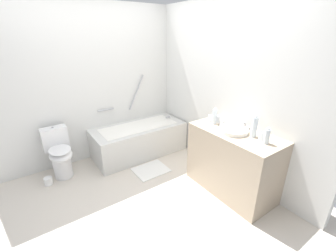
% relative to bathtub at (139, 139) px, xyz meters
% --- Properties ---
extents(ground_plane, '(3.79, 3.79, 0.00)m').
position_rel_bathtub_xyz_m(ground_plane, '(-0.59, -1.04, -0.28)').
color(ground_plane, beige).
extents(wall_back_tiled, '(3.19, 0.10, 2.41)m').
position_rel_bathtub_xyz_m(wall_back_tiled, '(-0.59, 0.39, 0.93)').
color(wall_back_tiled, silver).
rests_on(wall_back_tiled, ground_plane).
extents(wall_right_mirror, '(0.10, 3.17, 2.41)m').
position_rel_bathtub_xyz_m(wall_right_mirror, '(0.85, -1.04, 0.93)').
color(wall_right_mirror, silver).
rests_on(wall_right_mirror, ground_plane).
extents(bathtub, '(1.55, 0.68, 1.30)m').
position_rel_bathtub_xyz_m(bathtub, '(0.00, 0.00, 0.00)').
color(bathtub, silver).
rests_on(bathtub, ground_plane).
extents(toilet, '(0.35, 0.53, 0.73)m').
position_rel_bathtub_xyz_m(toilet, '(-1.26, 0.05, 0.09)').
color(toilet, white).
rests_on(toilet, ground_plane).
extents(vanity_counter, '(0.56, 1.13, 0.85)m').
position_rel_bathtub_xyz_m(vanity_counter, '(0.52, -1.58, 0.15)').
color(vanity_counter, tan).
rests_on(vanity_counter, ground_plane).
extents(sink_basin, '(0.35, 0.35, 0.05)m').
position_rel_bathtub_xyz_m(sink_basin, '(0.50, -1.56, 0.60)').
color(sink_basin, white).
rests_on(sink_basin, vanity_counter).
extents(sink_faucet, '(0.11, 0.15, 0.08)m').
position_rel_bathtub_xyz_m(sink_faucet, '(0.70, -1.56, 0.61)').
color(sink_faucet, '#ACACB1').
rests_on(sink_faucet, vanity_counter).
extents(water_bottle_0, '(0.06, 0.06, 0.19)m').
position_rel_bathtub_xyz_m(water_bottle_0, '(0.54, -1.96, 0.66)').
color(water_bottle_0, silver).
rests_on(water_bottle_0, vanity_counter).
extents(water_bottle_1, '(0.07, 0.07, 0.26)m').
position_rel_bathtub_xyz_m(water_bottle_1, '(0.58, -1.78, 0.70)').
color(water_bottle_1, silver).
rests_on(water_bottle_1, vanity_counter).
extents(water_bottle_2, '(0.06, 0.06, 0.21)m').
position_rel_bathtub_xyz_m(water_bottle_2, '(0.50, -1.23, 0.67)').
color(water_bottle_2, silver).
rests_on(water_bottle_2, vanity_counter).
extents(drinking_glass_0, '(0.07, 0.07, 0.10)m').
position_rel_bathtub_xyz_m(drinking_glass_0, '(0.53, -1.34, 0.62)').
color(drinking_glass_0, white).
rests_on(drinking_glass_0, vanity_counter).
extents(drinking_glass_1, '(0.07, 0.07, 0.09)m').
position_rel_bathtub_xyz_m(drinking_glass_1, '(0.52, -1.14, 0.62)').
color(drinking_glass_1, white).
rests_on(drinking_glass_1, vanity_counter).
extents(drinking_glass_2, '(0.08, 0.08, 0.09)m').
position_rel_bathtub_xyz_m(drinking_glass_2, '(0.59, -1.88, 0.62)').
color(drinking_glass_2, white).
rests_on(drinking_glass_2, vanity_counter).
extents(drinking_glass_3, '(0.08, 0.08, 0.09)m').
position_rel_bathtub_xyz_m(drinking_glass_3, '(0.59, -1.24, 0.62)').
color(drinking_glass_3, white).
rests_on(drinking_glass_3, vanity_counter).
extents(bath_mat, '(0.50, 0.41, 0.01)m').
position_rel_bathtub_xyz_m(bath_mat, '(-0.12, -0.59, -0.27)').
color(bath_mat, white).
rests_on(bath_mat, ground_plane).
extents(toilet_paper_roll, '(0.11, 0.11, 0.11)m').
position_rel_bathtub_xyz_m(toilet_paper_roll, '(-1.48, -0.07, -0.22)').
color(toilet_paper_roll, white).
rests_on(toilet_paper_roll, ground_plane).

